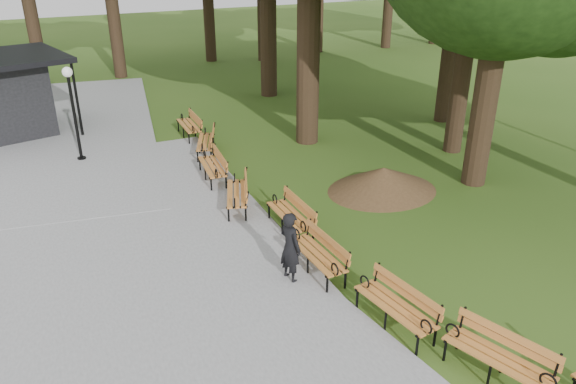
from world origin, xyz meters
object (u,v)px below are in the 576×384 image
dirt_mound (383,179)px  bench_7 (205,142)px  person (290,247)px  bench_1 (498,358)px  bench_5 (237,194)px  bench_8 (189,126)px  lamp_post (71,94)px  bench_2 (395,307)px  bench_3 (317,255)px  bench_4 (290,216)px  bench_6 (212,167)px

dirt_mound → bench_7: bench_7 is taller
dirt_mound → person: bearing=-146.7°
bench_1 → bench_5: 8.01m
bench_1 → bench_8: same height
lamp_post → bench_8: (3.91, 0.67, -1.79)m
dirt_mound → bench_2: (-3.41, -5.20, 0.08)m
bench_3 → bench_1: bearing=13.6°
lamp_post → bench_4: bearing=-61.7°
bench_4 → bench_7: bearing=-177.6°
bench_3 → bench_7: 8.05m
lamp_post → bench_8: lamp_post is taller
bench_1 → person: bearing=-174.8°
person → dirt_mound: 5.36m
dirt_mound → bench_7: 6.29m
bench_2 → bench_7: 10.34m
dirt_mound → bench_8: (-3.61, 7.11, 0.08)m
bench_5 → person: bearing=17.4°
bench_4 → person: bearing=-25.3°
bench_2 → bench_5: size_ratio=1.00×
bench_7 → bench_8: same height
bench_1 → bench_4: 6.12m
person → bench_7: size_ratio=0.85×
bench_7 → bench_1: bearing=26.2°
bench_6 → dirt_mound: bearing=61.6°
lamp_post → bench_7: 4.47m
dirt_mound → bench_6: 5.10m
lamp_post → bench_4: (4.01, -7.45, -1.79)m
bench_6 → bench_3: bearing=10.2°
bench_3 → bench_6: size_ratio=1.00×
bench_3 → bench_6: 5.86m
dirt_mound → bench_5: bench_5 is taller
bench_1 → bench_6: bearing=170.7°
bench_8 → dirt_mound: bearing=29.6°
bench_7 → bench_5: bearing=14.3°
lamp_post → bench_1: 14.45m
person → dirt_mound: size_ratio=0.58×
bench_8 → bench_5: bearing=-2.8°
bench_6 → bench_8: size_ratio=1.00×
bench_5 → bench_7: 4.38m
person → lamp_post: lamp_post is taller
lamp_post → bench_3: size_ratio=1.63×
bench_3 → bench_7: (0.18, 8.05, 0.00)m
bench_2 → bench_8: (-0.20, 12.31, 0.00)m
bench_2 → bench_6: size_ratio=1.00×
lamp_post → bench_5: lamp_post is taller
lamp_post → bench_2: bearing=-70.6°
bench_3 → bench_6: (-0.36, 5.84, 0.00)m
bench_5 → bench_7: (0.58, 4.34, 0.00)m
bench_4 → bench_5: 1.94m
person → bench_4: (0.96, 1.92, -0.36)m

